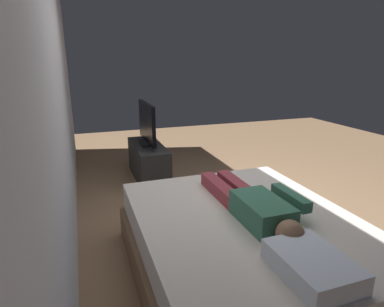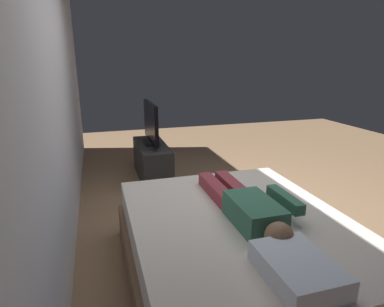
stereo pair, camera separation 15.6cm
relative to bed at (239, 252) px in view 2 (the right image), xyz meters
name	(u,v)px [view 2 (the right image)]	position (x,y,z in m)	size (l,w,h in m)	color
ground_plane	(235,223)	(0.86, -0.36, -0.26)	(10.00, 10.00, 0.00)	#8C6B4C
back_wall	(57,89)	(1.26, 1.28, 1.14)	(6.40, 0.10, 2.80)	silver
bed	(239,252)	(0.00, 0.00, 0.00)	(2.03, 1.63, 0.54)	brown
pillow	(297,269)	(-0.70, 0.00, 0.34)	(0.48, 0.34, 0.12)	white
person	(247,206)	(0.03, -0.06, 0.36)	(1.26, 0.46, 0.18)	#387056
remote	(284,200)	(0.18, -0.47, 0.28)	(0.15, 0.04, 0.02)	black
tv_stand	(152,161)	(2.48, 0.23, -0.01)	(1.10, 0.40, 0.50)	#2D2D2D
tv	(151,124)	(2.48, 0.23, 0.52)	(0.88, 0.20, 0.59)	black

